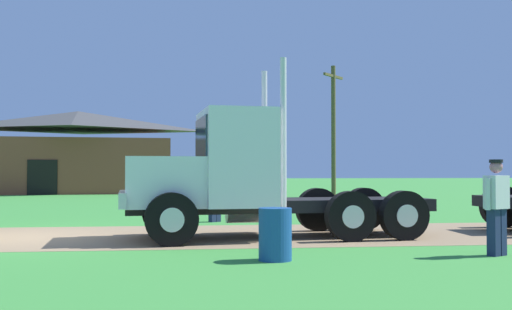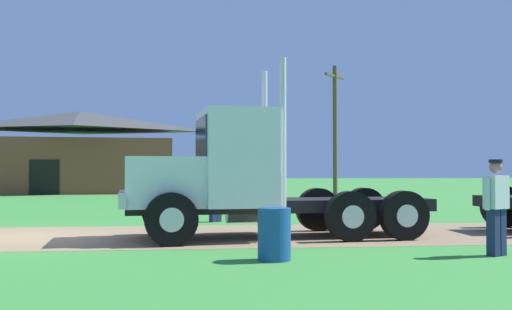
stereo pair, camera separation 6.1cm
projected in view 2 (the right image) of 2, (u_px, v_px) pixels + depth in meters
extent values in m
plane|color=#3B8C39|center=(28.00, 237.00, 13.70)|extent=(200.00, 200.00, 0.00)
cube|color=#8F7555|center=(28.00, 237.00, 13.70)|extent=(120.00, 5.01, 0.01)
cube|color=black|center=(281.00, 205.00, 13.79)|extent=(7.13, 2.22, 0.28)
cube|color=white|center=(164.00, 182.00, 13.26)|extent=(1.87, 2.17, 1.09)
cube|color=silver|center=(123.00, 199.00, 13.07)|extent=(0.38, 2.21, 0.32)
cube|color=white|center=(235.00, 158.00, 13.60)|extent=(1.75, 2.44, 2.15)
cube|color=#2D3D4C|center=(201.00, 139.00, 13.45)|extent=(0.23, 1.91, 0.95)
cylinder|color=silver|center=(283.00, 132.00, 12.91)|extent=(0.14, 0.14, 3.24)
cylinder|color=silver|center=(265.00, 137.00, 14.69)|extent=(0.14, 0.14, 3.24)
cylinder|color=silver|center=(247.00, 212.00, 14.65)|extent=(1.05, 0.62, 0.52)
cylinder|color=black|center=(171.00, 219.00, 12.13)|extent=(1.11, 0.41, 1.09)
cylinder|color=silver|center=(172.00, 220.00, 11.98)|extent=(0.49, 0.09, 0.49)
cylinder|color=black|center=(165.00, 212.00, 14.38)|extent=(1.11, 0.41, 1.09)
cylinder|color=silver|center=(164.00, 211.00, 14.54)|extent=(0.49, 0.09, 0.49)
cylinder|color=black|center=(404.00, 215.00, 13.18)|extent=(1.11, 0.41, 1.09)
cylinder|color=silver|center=(407.00, 216.00, 13.02)|extent=(0.49, 0.09, 0.49)
cylinder|color=black|center=(364.00, 209.00, 15.43)|extent=(1.11, 0.41, 1.09)
cylinder|color=silver|center=(362.00, 208.00, 15.58)|extent=(0.49, 0.09, 0.49)
cylinder|color=black|center=(350.00, 216.00, 12.92)|extent=(1.11, 0.41, 1.09)
cylinder|color=silver|center=(353.00, 217.00, 12.77)|extent=(0.49, 0.09, 0.49)
cylinder|color=black|center=(318.00, 209.00, 15.17)|extent=(1.11, 0.41, 1.09)
cylinder|color=silver|center=(316.00, 209.00, 15.33)|extent=(0.49, 0.09, 0.49)
cylinder|color=black|center=(502.00, 207.00, 16.12)|extent=(1.13, 0.33, 1.12)
cylinder|color=silver|center=(499.00, 206.00, 16.28)|extent=(0.51, 0.06, 0.51)
cube|color=silver|center=(496.00, 192.00, 10.79)|extent=(0.50, 0.43, 0.60)
sphere|color=#AF6975|center=(496.00, 167.00, 10.80)|extent=(0.23, 0.23, 0.23)
cylinder|color=black|center=(496.00, 161.00, 10.80)|extent=(0.24, 0.24, 0.06)
cube|color=#1E284C|center=(493.00, 233.00, 10.72)|extent=(0.23, 0.23, 0.85)
cube|color=#1E284C|center=(500.00, 232.00, 10.82)|extent=(0.23, 0.23, 0.85)
cylinder|color=silver|center=(487.00, 194.00, 10.64)|extent=(0.10, 0.10, 0.57)
cylinder|color=silver|center=(505.00, 193.00, 10.94)|extent=(0.10, 0.10, 0.57)
cube|color=#2D2D33|center=(215.00, 181.00, 17.88)|extent=(0.47, 0.44, 0.64)
sphere|color=tan|center=(215.00, 165.00, 17.89)|extent=(0.24, 0.24, 0.24)
cube|color=#1E284C|center=(218.00, 207.00, 17.92)|extent=(0.23, 0.24, 0.90)
cube|color=#1E284C|center=(213.00, 207.00, 17.80)|extent=(0.23, 0.24, 0.90)
cylinder|color=#2D2D33|center=(222.00, 182.00, 18.04)|extent=(0.10, 0.10, 0.61)
cylinder|color=#2D2D33|center=(209.00, 182.00, 17.72)|extent=(0.10, 0.10, 0.61)
cylinder|color=#19478C|center=(274.00, 234.00, 10.22)|extent=(0.57, 0.57, 0.89)
cube|color=brown|center=(80.00, 166.00, 41.08)|extent=(12.75, 7.64, 3.64)
pyramid|color=#424242|center=(80.00, 121.00, 41.16)|extent=(13.39, 8.02, 1.30)
cube|color=black|center=(44.00, 177.00, 37.45)|extent=(1.80, 0.22, 2.20)
cylinder|color=brown|center=(335.00, 131.00, 34.75)|extent=(0.26, 0.26, 7.62)
cube|color=brown|center=(335.00, 76.00, 34.83)|extent=(1.55, 1.75, 0.14)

